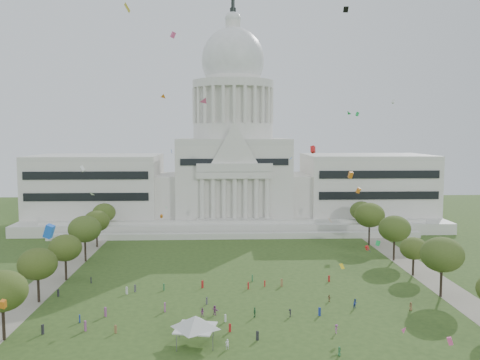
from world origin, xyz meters
TOP-DOWN VIEW (x-y plane):
  - ground at (0.00, 0.00)m, footprint 400.00×400.00m
  - capitol at (0.00, 113.59)m, footprint 160.00×64.50m
  - path_left at (-48.00, 30.00)m, footprint 8.00×160.00m
  - path_right at (48.00, 30.00)m, footprint 8.00×160.00m
  - row_tree_l_1 at (-44.07, -2.96)m, footprint 8.86×8.86m
  - row_tree_l_2 at (-45.04, 17.30)m, footprint 8.42×8.42m
  - row_tree_r_2 at (44.17, 17.44)m, footprint 9.55×9.55m
  - row_tree_l_3 at (-44.09, 33.92)m, footprint 8.12×8.12m
  - row_tree_r_3 at (44.40, 34.48)m, footprint 7.01×7.01m
  - row_tree_l_4 at (-44.08, 52.42)m, footprint 9.29×9.29m
  - row_tree_r_4 at (44.76, 50.04)m, footprint 9.19×9.19m
  - row_tree_l_5 at (-45.22, 71.01)m, footprint 8.33×8.33m
  - row_tree_r_5 at (43.49, 70.19)m, footprint 9.82×9.82m
  - row_tree_l_6 at (-46.87, 89.14)m, footprint 8.19×8.19m
  - row_tree_r_6 at (45.96, 88.13)m, footprint 8.42×8.42m
  - event_tent at (-9.86, -5.95)m, footprint 10.88×10.88m
  - person_0 at (34.08, 8.92)m, footprint 0.86×1.01m
  - person_2 at (22.91, 10.78)m, footprint 1.13×1.01m
  - person_3 at (8.46, 6.25)m, footprint 0.72×1.12m
  - person_4 at (1.37, 6.44)m, footprint 0.96×1.33m
  - person_5 at (-6.63, 8.02)m, footprint 1.77×1.80m
  - person_6 at (14.16, -11.78)m, footprint 0.55×0.80m
  - person_7 at (-4.36, -8.50)m, footprint 0.76×0.62m
  - person_8 at (-9.15, 7.44)m, footprint 0.92×0.73m
  - person_9 at (15.86, -2.40)m, footprint 1.01×1.24m
  - person_10 at (18.34, 15.14)m, footprint 0.78×1.03m
  - distant_crowd at (-14.31, 14.38)m, footprint 63.99×36.43m
  - kite_swarm at (2.94, 11.22)m, footprint 90.08×110.13m

SIDE VIEW (x-z plane):
  - ground at x=0.00m, z-range 0.00..0.00m
  - path_left at x=-48.00m, z-range 0.00..0.04m
  - path_right at x=48.00m, z-range 0.00..0.04m
  - person_10 at x=18.34m, z-range 0.00..1.56m
  - person_6 at x=14.16m, z-range 0.00..1.58m
  - person_3 at x=8.46m, z-range 0.00..1.61m
  - person_8 at x=-9.15m, z-range 0.00..1.65m
  - person_9 at x=15.86m, z-range 0.00..1.70m
  - distant_crowd at x=-14.31m, z-range -0.12..1.83m
  - person_0 at x=34.08m, z-range 0.00..1.76m
  - person_7 at x=-4.36m, z-range 0.00..1.83m
  - person_5 at x=-6.63m, z-range 0.00..1.95m
  - person_2 at x=22.91m, z-range 0.00..1.97m
  - person_4 at x=1.37m, z-range 0.00..2.03m
  - event_tent at x=-9.86m, z-range 1.42..6.56m
  - row_tree_r_3 at x=44.40m, z-range 2.09..12.07m
  - row_tree_l_3 at x=-44.09m, z-range 2.43..13.98m
  - row_tree_l_6 at x=-46.87m, z-range 2.45..14.09m
  - row_tree_l_5 at x=-45.22m, z-range 2.49..14.34m
  - row_tree_r_6 at x=45.96m, z-range 2.52..14.49m
  - row_tree_l_2 at x=-45.04m, z-range 2.52..14.49m
  - row_tree_l_1 at x=-44.07m, z-range 2.65..15.25m
  - row_tree_r_4 at x=44.76m, z-range 2.76..15.82m
  - row_tree_l_4 at x=-44.08m, z-range 2.79..16.00m
  - row_tree_r_2 at x=44.17m, z-range 2.87..16.45m
  - row_tree_r_5 at x=43.49m, z-range 2.95..16.91m
  - capitol at x=0.00m, z-range -23.35..67.95m
  - kite_swarm at x=2.94m, z-range -2.18..61.86m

